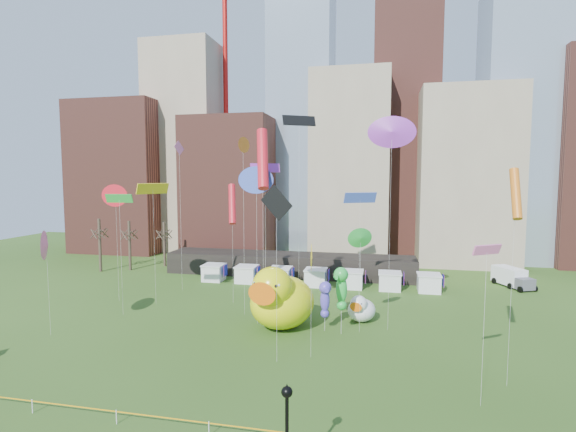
% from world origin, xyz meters
% --- Properties ---
extents(skyline, '(101.00, 23.00, 68.00)m').
position_xyz_m(skyline, '(2.25, 61.06, 21.44)').
color(skyline, brown).
rests_on(skyline, ground).
extents(crane_left, '(23.00, 1.00, 76.00)m').
position_xyz_m(crane_left, '(-21.11, 64.00, 46.90)').
color(crane_left, red).
rests_on(crane_left, ground).
extents(pavilion, '(38.00, 6.00, 3.20)m').
position_xyz_m(pavilion, '(-4.00, 42.00, 1.60)').
color(pavilion, black).
rests_on(pavilion, ground).
extents(vendor_tents, '(33.24, 2.80, 2.40)m').
position_xyz_m(vendor_tents, '(1.02, 36.00, 1.11)').
color(vendor_tents, white).
rests_on(vendor_tents, ground).
extents(bare_trees, '(8.44, 6.44, 8.50)m').
position_xyz_m(bare_trees, '(-30.17, 40.54, 4.01)').
color(bare_trees, '#382B21').
rests_on(bare_trees, ground).
extents(caution_tape, '(50.00, 0.06, 0.90)m').
position_xyz_m(caution_tape, '(0.00, 0.00, 0.68)').
color(caution_tape, white).
rests_on(caution_tape, ground).
extents(big_duck, '(7.64, 9.18, 6.60)m').
position_xyz_m(big_duck, '(0.03, 18.34, 3.03)').
color(big_duck, '#EEF30C').
rests_on(big_duck, ground).
extents(small_duck, '(3.58, 4.20, 2.98)m').
position_xyz_m(small_duck, '(7.78, 22.15, 1.37)').
color(small_duck, white).
rests_on(small_duck, ground).
extents(seahorse_green, '(1.80, 2.02, 6.54)m').
position_xyz_m(seahorse_green, '(6.08, 18.07, 4.82)').
color(seahorse_green, silver).
rests_on(seahorse_green, ground).
extents(seahorse_purple, '(1.49, 1.72, 4.95)m').
position_xyz_m(seahorse_purple, '(4.42, 18.65, 3.45)').
color(seahorse_purple, silver).
rests_on(seahorse_purple, ground).
extents(lamppost, '(0.55, 0.55, 5.27)m').
position_xyz_m(lamppost, '(5.33, -3.20, 3.22)').
color(lamppost, black).
rests_on(lamppost, footpath).
extents(box_truck, '(4.51, 6.40, 2.57)m').
position_xyz_m(box_truck, '(27.45, 41.21, 1.32)').
color(box_truck, white).
rests_on(box_truck, ground).
extents(kite_0, '(2.10, 3.78, 19.92)m').
position_xyz_m(kite_0, '(-1.80, 18.72, 16.82)').
color(kite_0, silver).
rests_on(kite_0, ground).
extents(kite_1, '(0.55, 1.80, 19.77)m').
position_xyz_m(kite_1, '(-16.16, 30.13, 18.03)').
color(kite_1, silver).
rests_on(kite_1, ground).
extents(kite_2, '(3.69, 2.48, 22.17)m').
position_xyz_m(kite_2, '(0.18, 27.54, 21.46)').
color(kite_2, silver).
rests_on(kite_2, ground).
extents(kite_3, '(3.05, 0.58, 13.24)m').
position_xyz_m(kite_3, '(-17.87, 19.10, 12.71)').
color(kite_3, silver).
rests_on(kite_3, ground).
extents(kite_4, '(2.37, 3.91, 14.34)m').
position_xyz_m(kite_4, '(-16.39, 23.57, 13.68)').
color(kite_4, silver).
rests_on(kite_4, ground).
extents(kite_5, '(2.71, 1.04, 16.12)m').
position_xyz_m(kite_5, '(-2.58, 19.18, 14.75)').
color(kite_5, silver).
rests_on(kite_5, ground).
extents(kite_6, '(0.52, 1.68, 19.29)m').
position_xyz_m(kite_6, '(-4.84, 21.97, 18.39)').
color(kite_6, silver).
rests_on(kite_6, ground).
extents(kite_7, '(2.91, 1.76, 16.44)m').
position_xyz_m(kite_7, '(-2.07, 20.62, 15.88)').
color(kite_7, silver).
rests_on(kite_7, ground).
extents(kite_8, '(2.68, 0.80, 14.18)m').
position_xyz_m(kite_8, '(-21.49, 23.88, 12.84)').
color(kite_8, silver).
rests_on(kite_8, ground).
extents(kite_9, '(1.98, 1.46, 10.76)m').
position_xyz_m(kite_9, '(16.24, 6.89, 10.34)').
color(kite_9, silver).
rests_on(kite_9, ground).
extents(kite_10, '(2.78, 0.74, 14.44)m').
position_xyz_m(kite_10, '(1.50, 10.69, 12.83)').
color(kite_10, silver).
rests_on(kite_10, ground).
extents(kite_11, '(1.62, 1.37, 10.19)m').
position_xyz_m(kite_11, '(7.76, 19.05, 9.23)').
color(kite_11, silver).
rests_on(kite_11, ground).
extents(kite_12, '(0.49, 2.32, 9.60)m').
position_xyz_m(kite_12, '(4.06, 12.27, 8.31)').
color(kite_12, silver).
rests_on(kite_12, ground).
extents(kite_13, '(3.71, 2.44, 13.31)m').
position_xyz_m(kite_13, '(7.31, 27.43, 12.68)').
color(kite_13, silver).
rests_on(kite_13, ground).
extents(kite_14, '(0.71, 2.17, 15.72)m').
position_xyz_m(kite_14, '(18.70, 10.18, 13.88)').
color(kite_14, silver).
rests_on(kite_14, ground).
extents(kite_15, '(3.04, 0.46, 20.83)m').
position_xyz_m(kite_15, '(10.48, 20.23, 19.30)').
color(kite_15, silver).
rests_on(kite_15, ground).
extents(kite_16, '(1.75, 2.92, 14.28)m').
position_xyz_m(kite_16, '(-7.49, 25.84, 11.88)').
color(kite_16, silver).
rests_on(kite_16, ground).
extents(kite_17, '(1.77, 2.48, 10.07)m').
position_xyz_m(kite_17, '(-21.03, 12.07, 8.69)').
color(kite_17, silver).
rests_on(kite_17, ground).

